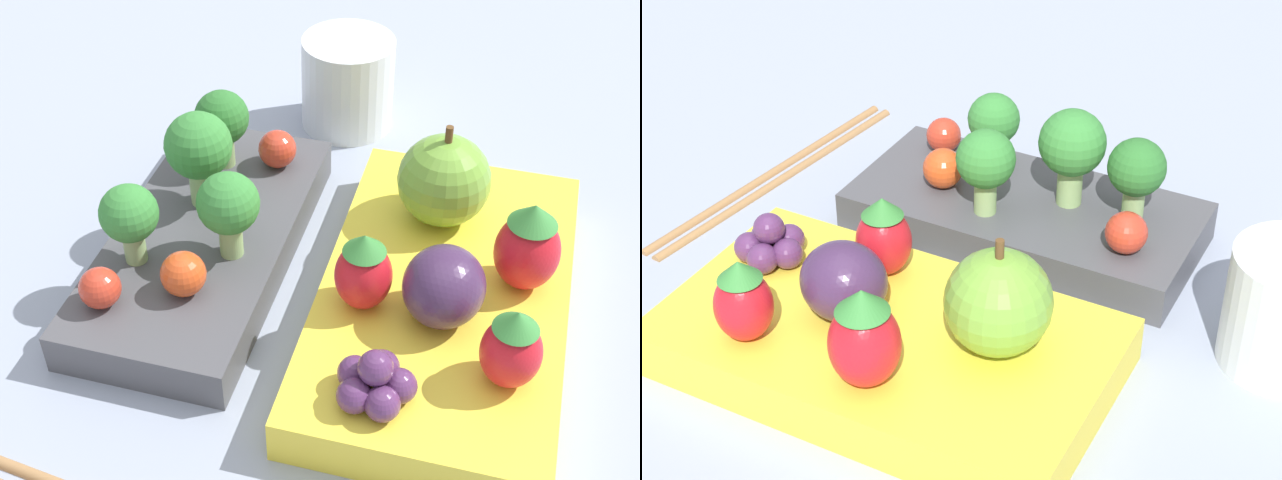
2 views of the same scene
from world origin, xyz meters
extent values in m
plane|color=#939EB2|center=(0.00, 0.00, 0.00)|extent=(4.00, 4.00, 0.00)
cube|color=#4C4C51|center=(0.01, 0.06, 0.01)|extent=(0.20, 0.11, 0.02)
cube|color=yellow|center=(0.01, -0.08, 0.01)|extent=(0.23, 0.14, 0.02)
cylinder|color=#93B770|center=(-0.01, 0.04, 0.03)|extent=(0.01, 0.01, 0.02)
sphere|color=#388438|center=(-0.01, 0.04, 0.06)|extent=(0.03, 0.03, 0.03)
cylinder|color=#93B770|center=(0.03, 0.07, 0.03)|extent=(0.01, 0.01, 0.02)
sphere|color=#388438|center=(0.03, 0.07, 0.06)|extent=(0.04, 0.04, 0.04)
cylinder|color=#93B770|center=(-0.03, 0.08, 0.03)|extent=(0.01, 0.01, 0.02)
sphere|color=#388438|center=(-0.03, 0.08, 0.05)|extent=(0.03, 0.03, 0.03)
cylinder|color=#93B770|center=(0.07, 0.07, 0.03)|extent=(0.01, 0.01, 0.02)
sphere|color=#2D702D|center=(0.07, 0.07, 0.06)|extent=(0.03, 0.03, 0.03)
sphere|color=red|center=(-0.06, 0.08, 0.03)|extent=(0.02, 0.02, 0.02)
sphere|color=#DB4C1E|center=(-0.04, 0.05, 0.03)|extent=(0.02, 0.02, 0.02)
sphere|color=red|center=(0.08, 0.05, 0.03)|extent=(0.02, 0.02, 0.02)
sphere|color=#70A838|center=(0.06, -0.06, 0.05)|extent=(0.05, 0.05, 0.05)
cylinder|color=brown|center=(0.06, -0.06, 0.08)|extent=(0.00, 0.00, 0.01)
ellipsoid|color=red|center=(0.02, -0.11, 0.05)|extent=(0.03, 0.03, 0.04)
cone|color=#388438|center=(0.02, -0.11, 0.07)|extent=(0.02, 0.02, 0.01)
ellipsoid|color=red|center=(-0.04, -0.12, 0.04)|extent=(0.03, 0.03, 0.04)
cone|color=#388438|center=(-0.04, -0.12, 0.06)|extent=(0.02, 0.02, 0.01)
ellipsoid|color=red|center=(-0.02, -0.04, 0.04)|extent=(0.03, 0.03, 0.04)
cone|color=#388438|center=(-0.02, -0.04, 0.06)|extent=(0.02, 0.02, 0.01)
ellipsoid|color=#42284C|center=(-0.01, -0.08, 0.04)|extent=(0.04, 0.04, 0.04)
sphere|color=#562D5B|center=(-0.06, -0.06, 0.03)|extent=(0.02, 0.02, 0.02)
sphere|color=#562D5B|center=(-0.07, -0.05, 0.03)|extent=(0.02, 0.02, 0.02)
sphere|color=#562D5B|center=(-0.08, -0.06, 0.03)|extent=(0.02, 0.02, 0.02)
sphere|color=#562D5B|center=(-0.08, -0.07, 0.03)|extent=(0.02, 0.02, 0.02)
sphere|color=#562D5B|center=(-0.07, -0.07, 0.03)|extent=(0.02, 0.02, 0.02)
sphere|color=#562D5B|center=(-0.07, -0.06, 0.04)|extent=(0.02, 0.02, 0.02)
cylinder|color=#A37547|center=(-0.15, 0.03, 0.00)|extent=(0.01, 0.21, 0.01)
cylinder|color=#A37547|center=(-0.16, 0.03, 0.00)|extent=(0.01, 0.21, 0.01)
camera|label=1|loc=(-0.32, -0.13, 0.34)|focal=50.00mm
camera|label=2|loc=(0.25, -0.38, 0.35)|focal=60.00mm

